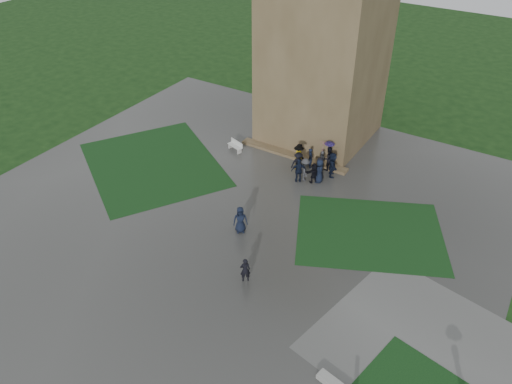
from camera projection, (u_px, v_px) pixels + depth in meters
The scene contains 10 objects.
ground at pixel (213, 230), 31.47m from camera, with size 120.00×120.00×0.00m, color black.
plaza at pixel (231, 214), 32.86m from camera, with size 34.00×34.00×0.02m, color #353533.
lawn_inset_left at pixel (153, 164), 37.92m from camera, with size 11.00×9.00×0.01m, color black.
lawn_inset_right at pixel (370, 233), 31.25m from camera, with size 9.00×7.00×0.01m, color black.
tower at pixel (327, 26), 36.73m from camera, with size 8.00×8.00×18.00m, color brown.
tower_plinth at pixel (293, 156), 38.76m from camera, with size 9.00×0.80×0.22m, color brown.
bench at pixel (236, 146), 39.40m from camera, with size 1.48×0.86×0.82m.
visitor_cluster at pixel (313, 163), 36.18m from camera, with size 4.17×3.68×2.38m.
pedestrian_mid at pixel (240, 220), 30.86m from camera, with size 0.89×0.61×1.83m, color black.
pedestrian_near at pixel (245, 270), 27.41m from camera, with size 0.57×0.38×1.57m, color black.
Camera 1 is at (15.22, -19.24, 20.05)m, focal length 35.00 mm.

